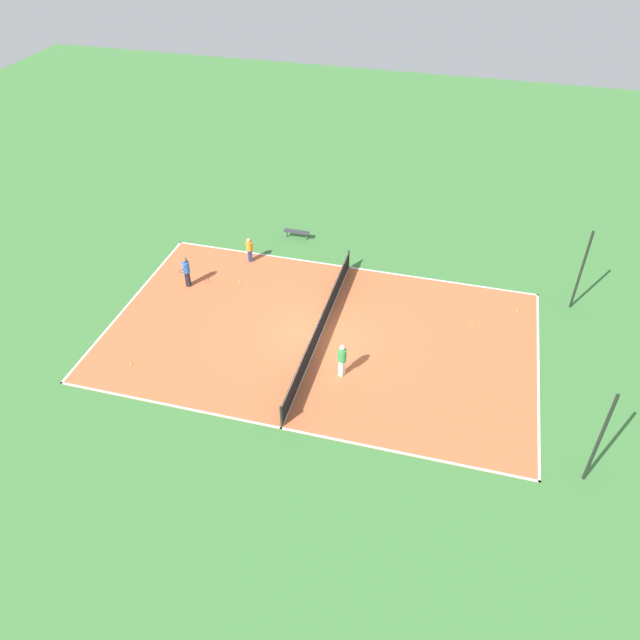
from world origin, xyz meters
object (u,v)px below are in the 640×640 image
bench (297,232)px  tennis_ball_near_net (240,281)px  player_far_green (342,358)px  player_center_orange (249,249)px  fence_post_back_left (581,271)px  player_near_blue (186,270)px  fence_post_back_right (600,439)px  tennis_ball_right_alley (472,325)px  tennis_ball_midcourt (131,365)px  tennis_net (320,326)px  tennis_ball_left_sideline (517,311)px

bench → tennis_ball_near_net: bearing=-107.7°
bench → player_far_green: (10.24, 5.06, 0.57)m
player_center_orange → fence_post_back_left: (-0.21, 16.32, 1.30)m
player_near_blue → fence_post_back_right: (7.31, 18.55, 1.13)m
player_far_green → fence_post_back_left: fence_post_back_left is taller
player_far_green → tennis_ball_right_alley: 7.04m
player_far_green → fence_post_back_left: bearing=146.3°
player_far_green → tennis_ball_midcourt: size_ratio=23.99×
bench → fence_post_back_left: 14.96m
tennis_ball_midcourt → fence_post_back_left: 20.77m
tennis_ball_near_net → player_near_blue: bearing=-67.6°
player_near_blue → tennis_ball_right_alley: size_ratio=24.22×
tennis_ball_right_alley → tennis_net: bearing=-69.5°
tennis_ball_midcourt → player_center_orange: bearing=166.9°
tennis_net → fence_post_back_right: fence_post_back_right is taller
bench → tennis_ball_near_net: (4.91, -1.56, -0.33)m
player_far_green → tennis_ball_left_sideline: (-6.46, 7.10, -0.89)m
player_far_green → fence_post_back_left: 12.22m
tennis_ball_right_alley → tennis_ball_left_sideline: bearing=130.0°
tennis_net → player_far_green: 2.80m
player_center_orange → fence_post_back_right: 19.33m
player_far_green → tennis_ball_near_net: bearing=-110.8°
tennis_ball_near_net → tennis_net: bearing=59.0°
player_near_blue → tennis_ball_right_alley: player_near_blue is taller
tennis_net → fence_post_back_left: (-5.24, 11.12, 1.53)m
tennis_net → player_far_green: player_far_green is taller
tennis_net → tennis_ball_near_net: bearing=-121.0°
fence_post_back_right → tennis_ball_midcourt: bearing=-93.6°
tennis_net → player_center_orange: bearing=-134.1°
tennis_ball_right_alley → tennis_ball_left_sideline: size_ratio=1.00×
tennis_net → tennis_ball_left_sideline: tennis_net is taller
tennis_ball_left_sideline → fence_post_back_left: bearing=113.6°
tennis_ball_midcourt → tennis_ball_left_sideline: (-8.26, 15.98, 0.00)m
player_center_orange → fence_post_back_right: bearing=22.9°
player_center_orange → tennis_ball_left_sideline: bearing=51.6°
player_center_orange → tennis_ball_midcourt: size_ratio=20.29×
tennis_ball_left_sideline → player_near_blue: bearing=-82.6°
fence_post_back_left → player_far_green: bearing=-51.8°
tennis_net → tennis_ball_near_net: 5.92m
tennis_ball_midcourt → tennis_net: bearing=119.2°
player_far_green → fence_post_back_right: bearing=90.8°
tennis_ball_near_net → tennis_ball_left_sideline: (-1.13, 13.72, 0.00)m
bench → player_far_green: player_far_green is taller
player_near_blue → fence_post_back_left: fence_post_back_left is taller
fence_post_back_right → tennis_ball_near_net: bearing=-117.1°
player_far_green → fence_post_back_right: 10.07m
tennis_ball_right_alley → bench: bearing=-118.3°
player_center_orange → tennis_ball_right_alley: (2.55, 11.85, -0.73)m
tennis_net → tennis_ball_right_alley: bearing=110.5°
bench → player_center_orange: (2.91, -1.71, 0.41)m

